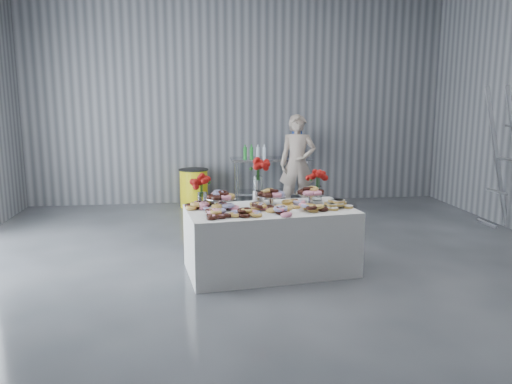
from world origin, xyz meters
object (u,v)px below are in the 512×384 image
trash_barrel (194,188)px  display_table (270,240)px  prep_table (271,173)px  stepladder (506,159)px  water_jug (297,144)px  person (298,164)px

trash_barrel → display_table: bearing=-77.0°
prep_table → stepladder: bearing=-37.1°
prep_table → stepladder: 4.02m
water_jug → stepladder: size_ratio=0.25×
prep_table → trash_barrel: size_ratio=2.11×
display_table → person: size_ratio=1.09×
person → stepladder: bearing=-21.0°
person → trash_barrel: (-1.82, 0.70, -0.51)m
person → display_table: bearing=-97.6°
prep_table → person: person is taller
water_jug → stepladder: (2.68, -2.40, -0.04)m
trash_barrel → water_jug: bearing=0.0°
person → stepladder: 3.30m
stepladder → person: bearing=148.8°
display_table → trash_barrel: display_table is taller
prep_table → person: 0.83m
prep_table → stepladder: stepladder is taller
prep_table → display_table: bearing=-99.1°
display_table → prep_table: 3.77m
stepladder → display_table: bearing=-160.9°
stepladder → trash_barrel: bearing=152.6°
person → stepladder: size_ratio=0.78×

